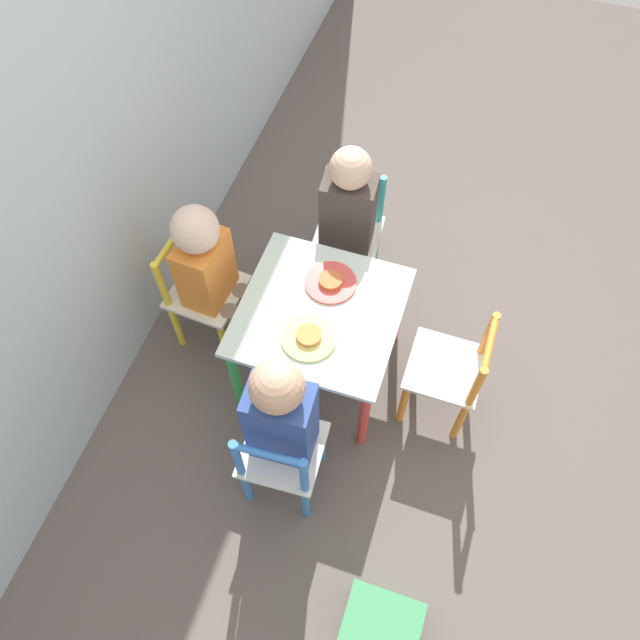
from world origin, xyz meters
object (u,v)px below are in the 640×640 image
object	(u,v)px
kids_table	(320,320)
child_back	(209,269)
chair_teal	(349,235)
plate_left	(309,337)
chair_yellow	(203,293)
chair_orange	(450,373)
storage_bin	(380,630)
child_left	(283,417)
chair_blue	(281,458)
plate_right	(331,282)
child_right	(347,216)

from	to	relation	value
kids_table	child_back	size ratio (longest dim) A/B	0.74
chair_teal	plate_left	size ratio (longest dim) A/B	2.82
chair_yellow	chair_orange	size ratio (longest dim) A/B	1.00
child_back	storage_bin	distance (m)	1.32
chair_teal	child_left	xyz separation A→B (m)	(-0.92, -0.06, 0.21)
chair_teal	plate_left	distance (m)	0.63
kids_table	chair_orange	size ratio (longest dim) A/B	1.03
storage_bin	child_back	bearing A→B (deg)	45.84
chair_teal	chair_blue	xyz separation A→B (m)	(-0.98, -0.07, 0.00)
child_left	chair_yellow	bearing A→B (deg)	-45.34
chair_orange	storage_bin	xyz separation A→B (m)	(-0.85, 0.01, -0.19)
chair_yellow	plate_right	distance (m)	0.53
child_right	storage_bin	size ratio (longest dim) A/B	3.21
kids_table	plate_right	xyz separation A→B (m)	(0.12, 0.00, 0.08)
chair_orange	child_right	size ratio (longest dim) A/B	0.71
child_back	plate_left	world-z (taller)	child_back
storage_bin	plate_right	bearing A→B (deg)	26.37
chair_orange	child_back	world-z (taller)	child_back
kids_table	chair_blue	world-z (taller)	chair_blue
kids_table	chair_blue	xyz separation A→B (m)	(-0.49, -0.03, -0.10)
kids_table	child_left	size ratio (longest dim) A/B	0.69
kids_table	storage_bin	distance (m)	1.02
child_back	chair_teal	bearing A→B (deg)	-36.33
child_back	child_right	bearing A→B (deg)	-40.78
kids_table	child_right	xyz separation A→B (m)	(0.43, 0.03, 0.08)
child_left	child_back	distance (m)	0.64
plate_right	chair_yellow	bearing A→B (deg)	99.87
child_left	chair_orange	bearing A→B (deg)	-140.88
child_right	child_left	xyz separation A→B (m)	(-0.86, -0.06, 0.03)
chair_teal	plate_left	world-z (taller)	chair_teal
kids_table	storage_bin	size ratio (longest dim) A/B	2.34
chair_orange	plate_right	world-z (taller)	chair_orange
chair_orange	child_left	bearing A→B (deg)	-47.10
kids_table	child_back	distance (m)	0.44
chair_teal	plate_right	bearing A→B (deg)	-88.55
chair_orange	child_right	xyz separation A→B (m)	(0.43, 0.52, 0.18)
chair_orange	kids_table	bearing A→B (deg)	-90.00
chair_yellow	child_back	xyz separation A→B (m)	(-0.00, -0.06, 0.19)
kids_table	chair_teal	bearing A→B (deg)	4.54
kids_table	child_right	distance (m)	0.44
chair_yellow	child_left	size ratio (longest dim) A/B	0.67
chair_orange	chair_teal	bearing A→B (deg)	-132.50
chair_blue	kids_table	bearing A→B (deg)	-90.00
kids_table	child_right	world-z (taller)	child_right
child_back	chair_blue	bearing A→B (deg)	-134.74
child_left	child_back	size ratio (longest dim) A/B	1.08
chair_yellow	child_back	size ratio (longest dim) A/B	0.72
chair_teal	child_back	world-z (taller)	child_back
child_left	plate_left	world-z (taller)	child_left
chair_teal	chair_yellow	size ratio (longest dim) A/B	1.00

